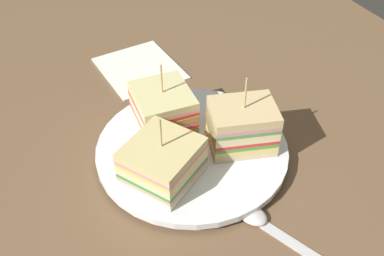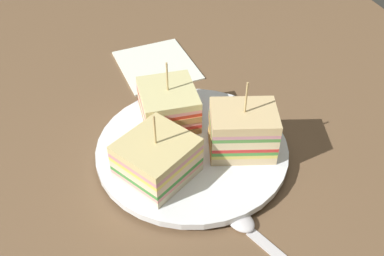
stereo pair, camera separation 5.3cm
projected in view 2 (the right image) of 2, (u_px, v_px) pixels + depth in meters
The scene contains 7 objects.
ground_plane at pixel (192, 160), 56.95cm from camera, with size 126.80×97.64×1.80cm, color brown.
plate at pixel (192, 149), 55.69cm from camera, with size 24.29×24.29×1.66cm.
sandwich_wedge_0 at pixel (168, 105), 57.62cm from camera, with size 8.32×7.54×8.94cm.
sandwich_wedge_1 at pixel (157, 158), 50.13cm from camera, with size 10.51×10.67×8.86cm.
sandwich_wedge_2 at pixel (242, 131), 52.98cm from camera, with size 7.96×9.27×10.09cm.
spoon at pixel (256, 234), 46.80cm from camera, with size 15.42×8.46×1.00cm.
napkin at pixel (157, 64), 71.70cm from camera, with size 13.24×11.54×0.50cm, color white.
Camera 2 is at (38.07, -11.75, 40.00)cm, focal length 40.84 mm.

